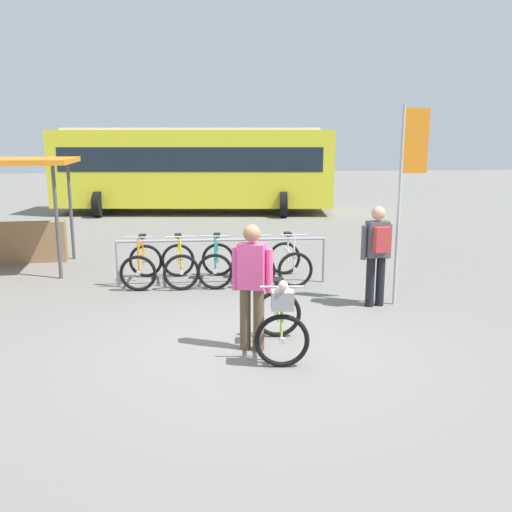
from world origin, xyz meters
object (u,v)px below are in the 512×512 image
Objects in this scene: bus_distant at (194,166)px; market_stall at (1,202)px; racked_bike_orange at (142,265)px; featured_bicycle at (280,318)px; racked_bike_white at (290,262)px; pedestrian_with_backpack at (377,250)px; racked_bike_teal at (217,263)px; person_with_featured_bike at (252,282)px; racked_bike_yellow at (180,264)px; banner_flag at (409,168)px; racked_bike_lime at (253,263)px.

market_stall is (-4.21, -8.40, -0.35)m from bus_distant.
featured_bicycle is (1.96, -3.75, 0.12)m from racked_bike_orange.
racked_bike_orange is at bearing 177.51° from racked_bike_white.
featured_bicycle is 14.04m from bus_distant.
pedestrian_with_backpack reaches higher than racked_bike_white.
racked_bike_orange is 0.11× the size of bus_distant.
market_stall is (-4.38, 1.88, 1.03)m from racked_bike_teal.
person_with_featured_bike reaches higher than racked_bike_teal.
featured_bicycle is 0.12× the size of bus_distant.
racked_bike_teal is 0.12× the size of bus_distant.
racked_bike_orange is 0.70m from racked_bike_yellow.
racked_bike_white is 0.68× the size of pedestrian_with_backpack.
racked_bike_yellow is 10.35m from bus_distant.
racked_bike_teal is 3.93m from banner_flag.
bus_distant is at bearing 83.11° from racked_bike_orange.
person_with_featured_bike is at bearing -148.57° from banner_flag.
bus_distant is (-2.63, 12.15, 0.80)m from pedestrian_with_backpack.
racked_bike_lime is at bearing -2.49° from racked_bike_orange.
bus_distant reaches higher than racked_bike_lime.
racked_bike_teal is at bearing -89.09° from bus_distant.
racked_bike_teal and racked_bike_white have the same top height.
featured_bicycle is (0.56, -3.69, 0.12)m from racked_bike_teal.
racked_bike_white is 10.54m from bus_distant.
banner_flag is at bearing -26.85° from racked_bike_yellow.
person_with_featured_bike is (1.64, -3.53, 0.54)m from racked_bike_orange.
racked_bike_yellow is 0.97× the size of racked_bike_teal.
racked_bike_yellow is 0.93× the size of featured_bicycle.
bus_distant is (-1.56, 10.34, 1.37)m from racked_bike_white.
racked_bike_orange is at bearing 156.65° from banner_flag.
racked_bike_yellow is 0.36× the size of banner_flag.
pedestrian_with_backpack is 0.51× the size of market_stall.
racked_bike_yellow and racked_bike_white have the same top height.
racked_bike_yellow is at bearing 153.15° from banner_flag.
bus_distant is (-0.86, 10.31, 1.37)m from racked_bike_lime.
racked_bike_yellow is at bearing 177.51° from racked_bike_teal.
racked_bike_yellow is 4.49m from banner_flag.
racked_bike_white is at bearing -2.49° from racked_bike_lime.
banner_flag reaches higher than racked_bike_teal.
featured_bicycle is 0.39× the size of banner_flag.
featured_bicycle is at bearing -71.22° from racked_bike_yellow.
racked_bike_lime is 0.34× the size of market_stall.
racked_bike_lime is 0.70m from racked_bike_white.
market_stall is at bearing 153.22° from banner_flag.
bus_distant is at bearing 87.01° from racked_bike_yellow.
racked_bike_lime is 0.67× the size of pedestrian_with_backpack.
person_with_featured_bike is (-0.33, 0.22, 0.42)m from featured_bicycle.
racked_bike_lime is at bearing -85.21° from bus_distant.
racked_bike_lime is (1.40, -0.06, 0.00)m from racked_bike_yellow.
pedestrian_with_backpack reaches higher than racked_bike_teal.
pedestrian_with_backpack is 0.16× the size of bus_distant.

